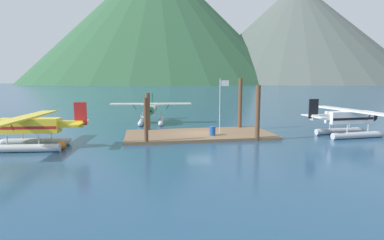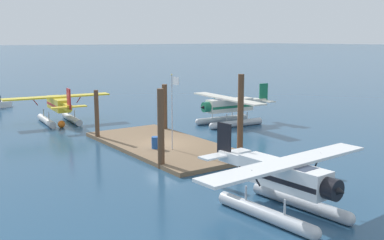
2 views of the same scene
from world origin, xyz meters
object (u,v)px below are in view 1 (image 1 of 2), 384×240
Objects in this scene: fuel_drum at (212,131)px; seaplane_white_stbd_aft at (349,121)px; seaplane_cream_bow_left at (151,111)px; mooring_buoy at (62,145)px; seaplane_yellow_port_aft at (29,130)px; flagpole at (221,99)px.

seaplane_white_stbd_aft is at bearing -4.63° from fuel_drum.
fuel_drum is at bearing -64.57° from seaplane_cream_bow_left.
seaplane_white_stbd_aft reaches higher than mooring_buoy.
seaplane_yellow_port_aft is (-2.63, 0.68, 1.24)m from mooring_buoy.
fuel_drum is 16.08m from seaplane_yellow_port_aft.
fuel_drum is 12.80m from seaplane_cream_bow_left.
seaplane_cream_bow_left and seaplane_white_stbd_aft have the same top height.
mooring_buoy is 0.07× the size of seaplane_cream_bow_left.
seaplane_white_stbd_aft is (13.94, -1.13, 0.84)m from fuel_drum.
seaplane_cream_bow_left is at bearing 121.59° from flagpole.
flagpole is 8.06× the size of mooring_buoy.
seaplane_white_stbd_aft is (12.87, -2.00, -2.18)m from flagpole.
mooring_buoy is 2.98m from seaplane_yellow_port_aft.
flagpole is 17.38m from seaplane_yellow_port_aft.
seaplane_yellow_port_aft is at bearing -173.59° from fuel_drum.
flagpole is at bearing 38.84° from fuel_drum.
seaplane_yellow_port_aft is (-10.47, -13.33, 0.00)m from seaplane_cream_bow_left.
flagpole is 6.26× the size of fuel_drum.
seaplane_yellow_port_aft is at bearing -128.16° from seaplane_cream_bow_left.
seaplane_cream_bow_left is 1.00× the size of seaplane_white_stbd_aft.
flagpole reaches higher than seaplane_white_stbd_aft.
flagpole is at bearing -58.41° from seaplane_cream_bow_left.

